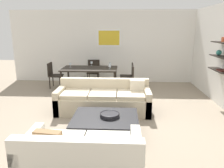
{
  "coord_description": "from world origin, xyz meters",
  "views": [
    {
      "loc": [
        0.39,
        -4.84,
        2.06
      ],
      "look_at": [
        0.12,
        0.2,
        0.75
      ],
      "focal_mm": 34.98,
      "sensor_mm": 36.0,
      "label": 1
    }
  ],
  "objects_px": {
    "loveseat_white": "(82,159)",
    "wine_glass_right_near": "(110,66)",
    "wine_glass_head": "(92,63)",
    "wine_glass_left_far": "(70,64)",
    "dining_table": "(90,70)",
    "dining_chair_left_far": "(53,73)",
    "dining_chair_right_near": "(129,77)",
    "dining_chair_head": "(94,70)",
    "decorative_bowl": "(110,115)",
    "dining_chair_right_far": "(129,74)",
    "coffee_table": "(105,126)",
    "wine_glass_right_far": "(110,64)",
    "sofa_beige": "(104,100)"
  },
  "relations": [
    {
      "from": "dining_table",
      "to": "wine_glass_head",
      "type": "distance_m",
      "value": 0.49
    },
    {
      "from": "dining_chair_head",
      "to": "dining_chair_right_near",
      "type": "bearing_deg",
      "value": -41.35
    },
    {
      "from": "decorative_bowl",
      "to": "dining_chair_head",
      "type": "height_order",
      "value": "dining_chair_head"
    },
    {
      "from": "coffee_table",
      "to": "dining_chair_right_far",
      "type": "distance_m",
      "value": 3.49
    },
    {
      "from": "loveseat_white",
      "to": "coffee_table",
      "type": "height_order",
      "value": "loveseat_white"
    },
    {
      "from": "dining_chair_head",
      "to": "wine_glass_left_far",
      "type": "bearing_deg",
      "value": -130.33
    },
    {
      "from": "wine_glass_head",
      "to": "wine_glass_right_far",
      "type": "relative_size",
      "value": 0.89
    },
    {
      "from": "coffee_table",
      "to": "wine_glass_right_near",
      "type": "relative_size",
      "value": 8.62
    },
    {
      "from": "wine_glass_head",
      "to": "wine_glass_left_far",
      "type": "distance_m",
      "value": 0.75
    },
    {
      "from": "coffee_table",
      "to": "wine_glass_right_far",
      "type": "relative_size",
      "value": 7.43
    },
    {
      "from": "dining_chair_right_near",
      "to": "dining_chair_head",
      "type": "bearing_deg",
      "value": 138.65
    },
    {
      "from": "dining_table",
      "to": "wine_glass_right_near",
      "type": "height_order",
      "value": "wine_glass_right_near"
    },
    {
      "from": "dining_table",
      "to": "dining_chair_left_far",
      "type": "relative_size",
      "value": 2.07
    },
    {
      "from": "decorative_bowl",
      "to": "wine_glass_head",
      "type": "height_order",
      "value": "wine_glass_head"
    },
    {
      "from": "loveseat_white",
      "to": "dining_chair_head",
      "type": "height_order",
      "value": "dining_chair_head"
    },
    {
      "from": "dining_chair_right_near",
      "to": "wine_glass_head",
      "type": "relative_size",
      "value": 5.78
    },
    {
      "from": "loveseat_white",
      "to": "wine_glass_right_near",
      "type": "relative_size",
      "value": 11.16
    },
    {
      "from": "wine_glass_head",
      "to": "wine_glass_left_far",
      "type": "relative_size",
      "value": 1.01
    },
    {
      "from": "wine_glass_right_far",
      "to": "coffee_table",
      "type": "bearing_deg",
      "value": -88.22
    },
    {
      "from": "coffee_table",
      "to": "dining_chair_left_far",
      "type": "xyz_separation_m",
      "value": [
        -2.1,
        3.43,
        0.31
      ]
    },
    {
      "from": "dining_table",
      "to": "dining_chair_left_far",
      "type": "bearing_deg",
      "value": 169.94
    },
    {
      "from": "coffee_table",
      "to": "decorative_bowl",
      "type": "distance_m",
      "value": 0.25
    },
    {
      "from": "sofa_beige",
      "to": "dining_chair_right_near",
      "type": "distance_m",
      "value": 1.85
    },
    {
      "from": "wine_glass_left_far",
      "to": "wine_glass_right_far",
      "type": "height_order",
      "value": "wine_glass_right_far"
    },
    {
      "from": "decorative_bowl",
      "to": "wine_glass_head",
      "type": "bearing_deg",
      "value": 103.38
    },
    {
      "from": "sofa_beige",
      "to": "dining_chair_right_near",
      "type": "height_order",
      "value": "dining_chair_right_near"
    },
    {
      "from": "dining_chair_head",
      "to": "dining_table",
      "type": "bearing_deg",
      "value": -90.0
    },
    {
      "from": "dining_chair_right_far",
      "to": "wine_glass_right_near",
      "type": "height_order",
      "value": "wine_glass_right_near"
    },
    {
      "from": "loveseat_white",
      "to": "wine_glass_left_far",
      "type": "distance_m",
      "value": 4.8
    },
    {
      "from": "loveseat_white",
      "to": "wine_glass_right_near",
      "type": "height_order",
      "value": "wine_glass_right_near"
    },
    {
      "from": "wine_glass_head",
      "to": "sofa_beige",
      "type": "bearing_deg",
      "value": -75.02
    },
    {
      "from": "dining_chair_left_far",
      "to": "wine_glass_right_far",
      "type": "xyz_separation_m",
      "value": [
        2.0,
        -0.11,
        0.37
      ]
    },
    {
      "from": "loveseat_white",
      "to": "wine_glass_right_far",
      "type": "height_order",
      "value": "wine_glass_right_far"
    },
    {
      "from": "dining_table",
      "to": "wine_glass_head",
      "type": "xyz_separation_m",
      "value": [
        -0.0,
        0.46,
        0.17
      ]
    },
    {
      "from": "wine_glass_right_far",
      "to": "wine_glass_head",
      "type": "bearing_deg",
      "value": 153.96
    },
    {
      "from": "loveseat_white",
      "to": "dining_table",
      "type": "bearing_deg",
      "value": 97.06
    },
    {
      "from": "dining_chair_right_far",
      "to": "wine_glass_left_far",
      "type": "bearing_deg",
      "value": -176.98
    },
    {
      "from": "sofa_beige",
      "to": "dining_chair_head",
      "type": "height_order",
      "value": "dining_chair_head"
    },
    {
      "from": "dining_table",
      "to": "wine_glass_right_far",
      "type": "distance_m",
      "value": 0.71
    },
    {
      "from": "loveseat_white",
      "to": "dining_chair_right_near",
      "type": "xyz_separation_m",
      "value": [
        0.76,
        4.24,
        0.21
      ]
    },
    {
      "from": "wine_glass_right_near",
      "to": "sofa_beige",
      "type": "bearing_deg",
      "value": -91.1
    },
    {
      "from": "decorative_bowl",
      "to": "dining_chair_left_far",
      "type": "xyz_separation_m",
      "value": [
        -2.19,
        3.42,
        0.08
      ]
    },
    {
      "from": "dining_chair_right_near",
      "to": "dining_chair_head",
      "type": "xyz_separation_m",
      "value": [
        -1.32,
        1.16,
        0.0
      ]
    },
    {
      "from": "sofa_beige",
      "to": "loveseat_white",
      "type": "distance_m",
      "value": 2.54
    },
    {
      "from": "sofa_beige",
      "to": "wine_glass_right_near",
      "type": "distance_m",
      "value": 1.9
    },
    {
      "from": "dining_chair_left_far",
      "to": "coffee_table",
      "type": "bearing_deg",
      "value": -58.55
    },
    {
      "from": "dining_chair_left_far",
      "to": "wine_glass_right_near",
      "type": "height_order",
      "value": "wine_glass_right_near"
    },
    {
      "from": "dining_chair_right_near",
      "to": "wine_glass_right_far",
      "type": "distance_m",
      "value": 0.82
    },
    {
      "from": "dining_chair_left_far",
      "to": "wine_glass_left_far",
      "type": "relative_size",
      "value": 5.83
    },
    {
      "from": "dining_table",
      "to": "wine_glass_right_near",
      "type": "bearing_deg",
      "value": -10.75
    }
  ]
}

